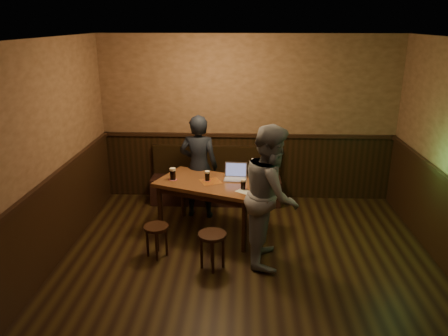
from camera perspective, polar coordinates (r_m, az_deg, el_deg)
room at (r=4.85m, az=3.30°, el=-3.03°), size 5.04×6.04×2.84m
bench at (r=7.54m, az=-1.03°, el=-2.11°), size 2.20×0.50×0.95m
pub_table at (r=6.30m, az=-1.73°, el=-2.68°), size 1.70×1.34×0.80m
stool_left at (r=5.87m, az=-8.82°, el=-8.25°), size 0.37×0.37×0.44m
stool_right at (r=5.53m, az=-1.54°, el=-9.44°), size 0.40×0.40×0.48m
pint_left at (r=6.35m, az=-6.71°, el=-0.77°), size 0.11×0.11×0.18m
pint_mid at (r=6.28m, az=-2.20°, el=-1.02°), size 0.10×0.10×0.15m
pint_right at (r=5.96m, az=2.52°, el=-2.14°), size 0.09×0.09×0.14m
laptop at (r=6.35m, az=1.51°, el=-0.92°), size 0.34×0.28×0.23m
menu at (r=5.90m, az=2.70°, el=-3.10°), size 0.27×0.25×0.00m
person_suit at (r=6.82m, az=-3.31°, el=0.17°), size 0.64×0.45×1.65m
person_grey at (r=5.54m, az=6.18°, el=-3.51°), size 0.74×0.92×1.81m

